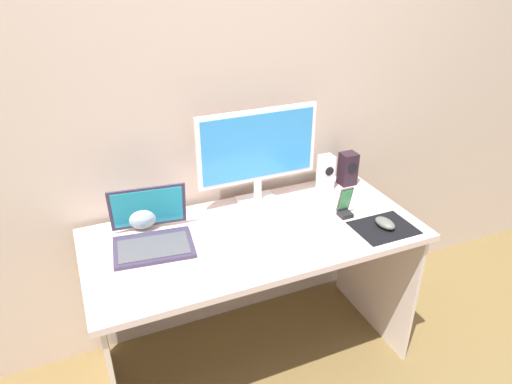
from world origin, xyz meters
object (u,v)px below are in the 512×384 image
monitor (258,151)px  mouse (385,223)px  phone_in_dock (345,206)px  keyboard_external (304,249)px  fishbowl (141,212)px  speaker_right (348,169)px  speaker_near_monitor (326,172)px  laptop (152,234)px

monitor → mouse: bearing=-45.4°
mouse → phone_in_dock: (-0.10, 0.15, 0.03)m
keyboard_external → phone_in_dock: bearing=30.6°
fishbowl → mouse: (0.93, -0.41, -0.05)m
keyboard_external → speaker_right: bearing=43.1°
fishbowl → keyboard_external: (0.54, -0.43, -0.06)m
speaker_near_monitor → fishbowl: 0.89m
mouse → phone_in_dock: phone_in_dock is taller
fishbowl → phone_in_dock: bearing=-17.4°
speaker_near_monitor → phone_in_dock: size_ratio=1.24×
monitor → fishbowl: 0.56m
monitor → mouse: size_ratio=5.55×
monitor → phone_in_dock: (0.30, -0.26, -0.21)m
speaker_right → keyboard_external: 0.64m
laptop → mouse: laptop is taller
speaker_right → mouse: bearing=-100.5°
monitor → keyboard_external: 0.49m
keyboard_external → mouse: bearing=2.9°
fishbowl → keyboard_external: 0.69m
monitor → speaker_near_monitor: monitor is taller
speaker_right → fishbowl: (-1.01, 0.00, -0.02)m
fishbowl → phone_in_dock: 0.87m
speaker_near_monitor → fishbowl: (-0.88, 0.00, -0.02)m
laptop → monitor: bearing=15.4°
laptop → mouse: size_ratio=3.36×
speaker_near_monitor → fishbowl: speaker_near_monitor is taller
monitor → speaker_right: 0.51m
speaker_near_monitor → fishbowl: bearing=179.9°
keyboard_external → mouse: mouse is taller
monitor → speaker_right: monitor is taller
laptop → keyboard_external: (0.53, -0.28, -0.04)m
keyboard_external → fishbowl: bearing=142.7°
speaker_near_monitor → keyboard_external: 0.55m
monitor → laptop: size_ratio=1.65×
speaker_right → laptop: bearing=-172.0°
monitor → speaker_right: (0.48, -0.00, -0.17)m
laptop → mouse: (0.92, -0.27, -0.02)m
phone_in_dock → monitor: bearing=139.1°
speaker_near_monitor → laptop: laptop is taller
keyboard_external → phone_in_dock: phone_in_dock is taller
speaker_near_monitor → speaker_right: bearing=-0.0°
fishbowl → speaker_right: bearing=-0.1°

